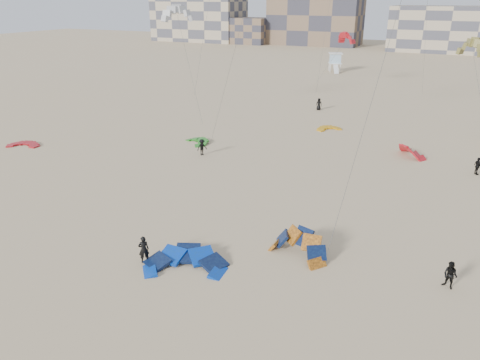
% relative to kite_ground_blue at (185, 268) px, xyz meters
% --- Properties ---
extents(ground, '(320.00, 320.00, 0.00)m').
position_rel_kite_ground_blue_xyz_m(ground, '(-2.20, -2.68, 0.00)').
color(ground, tan).
rests_on(ground, ground).
extents(kite_ground_blue, '(6.41, 6.55, 2.74)m').
position_rel_kite_ground_blue_xyz_m(kite_ground_blue, '(0.00, 0.00, 0.00)').
color(kite_ground_blue, '#002EC4').
rests_on(kite_ground_blue, ground).
extents(kite_ground_orange, '(4.78, 4.74, 3.79)m').
position_rel_kite_ground_blue_xyz_m(kite_ground_orange, '(5.35, 4.09, 0.00)').
color(kite_ground_orange, orange).
rests_on(kite_ground_orange, ground).
extents(kite_ground_red, '(3.90, 4.02, 0.58)m').
position_rel_kite_ground_blue_xyz_m(kite_ground_red, '(-27.47, 12.95, 0.00)').
color(kite_ground_red, red).
rests_on(kite_ground_red, ground).
extents(kite_ground_green, '(4.24, 4.28, 1.29)m').
position_rel_kite_ground_blue_xyz_m(kite_ground_green, '(-11.71, 21.55, 0.00)').
color(kite_ground_green, '#1D8A22').
rests_on(kite_ground_green, ground).
extents(kite_ground_red_far, '(4.57, 4.55, 3.20)m').
position_rel_kite_ground_blue_xyz_m(kite_ground_red_far, '(9.30, 26.62, 0.00)').
color(kite_ground_red_far, red).
rests_on(kite_ground_red_far, ground).
extents(kite_ground_yellow, '(3.82, 3.84, 0.76)m').
position_rel_kite_ground_blue_xyz_m(kite_ground_yellow, '(-0.53, 32.68, 0.00)').
color(kite_ground_yellow, '#E59F07').
rests_on(kite_ground_yellow, ground).
extents(kitesurfer_main, '(0.72, 0.71, 1.68)m').
position_rel_kite_ground_blue_xyz_m(kitesurfer_main, '(-2.48, -0.46, 0.84)').
color(kitesurfer_main, black).
rests_on(kitesurfer_main, ground).
extents(kitesurfer_b, '(0.94, 0.86, 1.56)m').
position_rel_kite_ground_blue_xyz_m(kitesurfer_b, '(13.71, 4.31, 0.78)').
color(kitesurfer_b, black).
rests_on(kitesurfer_b, ground).
extents(kitesurfer_c, '(1.06, 1.19, 1.61)m').
position_rel_kite_ground_blue_xyz_m(kitesurfer_c, '(-9.21, 18.21, 0.80)').
color(kitesurfer_c, black).
rests_on(kitesurfer_c, ground).
extents(kitesurfer_d, '(0.78, 0.98, 1.55)m').
position_rel_kite_ground_blue_xyz_m(kitesurfer_d, '(15.03, 23.72, 0.78)').
color(kitesurfer_d, black).
rests_on(kitesurfer_d, ground).
extents(kitesurfer_e, '(0.93, 0.79, 1.62)m').
position_rel_kite_ground_blue_xyz_m(kitesurfer_e, '(-4.46, 41.95, 0.81)').
color(kitesurfer_e, black).
rests_on(kitesurfer_e, ground).
extents(kite_fly_grey, '(8.27, 7.31, 12.76)m').
position_rel_kite_ground_blue_xyz_m(kite_fly_grey, '(-18.90, 30.09, 12.39)').
color(kite_fly_grey, silver).
rests_on(kite_fly_grey, ground).
extents(kite_fly_olive, '(5.04, 6.57, 10.07)m').
position_rel_kite_ground_blue_xyz_m(kite_fly_olive, '(13.08, 30.10, 9.95)').
color(kite_fly_olive, olive).
rests_on(kite_fly_olive, ground).
extents(kite_fly_red, '(6.52, 5.00, 8.48)m').
position_rel_kite_ground_blue_xyz_m(kite_fly_red, '(-5.43, 59.36, 8.00)').
color(kite_fly_red, red).
rests_on(kite_fly_red, ground).
extents(lifeguard_tower_far, '(3.41, 5.52, 3.72)m').
position_rel_kite_ground_blue_xyz_m(lifeguard_tower_far, '(-11.46, 77.13, 1.84)').
color(lifeguard_tower_far, white).
rests_on(lifeguard_tower_far, ground).
extents(condo_west_a, '(30.00, 15.00, 14.00)m').
position_rel_kite_ground_blue_xyz_m(condo_west_a, '(-72.20, 127.32, 7.00)').
color(condo_west_a, tan).
rests_on(condo_west_a, ground).
extents(condo_west_b, '(28.00, 14.00, 18.00)m').
position_rel_kite_ground_blue_xyz_m(condo_west_b, '(-32.20, 131.32, 9.00)').
color(condo_west_b, brown).
rests_on(condo_west_b, ground).
extents(condo_mid, '(32.00, 16.00, 12.00)m').
position_rel_kite_ground_blue_xyz_m(condo_mid, '(7.80, 127.32, 6.00)').
color(condo_mid, tan).
rests_on(condo_mid, ground).
extents(condo_fill_left, '(12.00, 10.00, 8.00)m').
position_rel_kite_ground_blue_xyz_m(condo_fill_left, '(-52.20, 125.32, 4.00)').
color(condo_fill_left, brown).
rests_on(condo_fill_left, ground).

